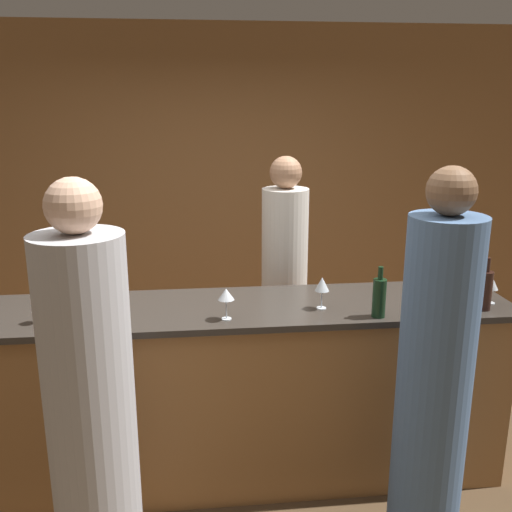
% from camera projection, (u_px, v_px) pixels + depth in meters
% --- Properties ---
extents(ground_plane, '(14.00, 14.00, 0.00)m').
position_uv_depth(ground_plane, '(229.00, 473.00, 3.37)').
color(ground_plane, '#4C3823').
extents(back_wall, '(8.00, 0.06, 2.80)m').
position_uv_depth(back_wall, '(211.00, 182.00, 5.29)').
color(back_wall, olive).
rests_on(back_wall, ground_plane).
extents(bar_counter, '(3.14, 0.64, 1.05)m').
position_uv_depth(bar_counter, '(228.00, 393.00, 3.23)').
color(bar_counter, '#996638').
rests_on(bar_counter, ground_plane).
extents(bartender, '(0.31, 0.31, 1.79)m').
position_uv_depth(bartender, '(284.00, 297.00, 3.86)').
color(bartender, silver).
rests_on(bartender, ground_plane).
extents(guest_0, '(0.36, 0.36, 1.87)m').
position_uv_depth(guest_0, '(92.00, 421.00, 2.33)').
color(guest_0, '#B2B2B7').
rests_on(guest_0, ground_plane).
extents(guest_1, '(0.34, 0.34, 1.87)m').
position_uv_depth(guest_1, '(434.00, 384.00, 2.62)').
color(guest_1, '#4C6B93').
rests_on(guest_1, ground_plane).
extents(wine_bottle_0, '(0.07, 0.07, 0.27)m').
position_uv_depth(wine_bottle_0, '(379.00, 297.00, 2.92)').
color(wine_bottle_0, black).
rests_on(wine_bottle_0, bar_counter).
extents(wine_bottle_1, '(0.07, 0.07, 0.29)m').
position_uv_depth(wine_bottle_1, '(485.00, 290.00, 3.02)').
color(wine_bottle_1, black).
rests_on(wine_bottle_1, bar_counter).
extents(wine_bottle_2, '(0.07, 0.07, 0.31)m').
position_uv_depth(wine_bottle_2, '(461.00, 285.00, 3.07)').
color(wine_bottle_2, black).
rests_on(wine_bottle_2, bar_counter).
extents(wine_glass_0, '(0.08, 0.08, 0.17)m').
position_uv_depth(wine_glass_0, '(226.00, 295.00, 2.88)').
color(wine_glass_0, silver).
rests_on(wine_glass_0, bar_counter).
extents(wine_glass_1, '(0.08, 0.08, 0.18)m').
position_uv_depth(wine_glass_1, '(322.00, 285.00, 3.02)').
color(wine_glass_1, silver).
rests_on(wine_glass_1, bar_counter).
extents(wine_glass_2, '(0.08, 0.08, 0.14)m').
position_uv_depth(wine_glass_2, '(109.00, 302.00, 2.85)').
color(wine_glass_2, silver).
rests_on(wine_glass_2, bar_counter).
extents(wine_glass_3, '(0.07, 0.07, 0.17)m').
position_uv_depth(wine_glass_3, '(37.00, 299.00, 2.83)').
color(wine_glass_3, silver).
rests_on(wine_glass_3, bar_counter).
extents(wine_glass_6, '(0.07, 0.07, 0.15)m').
position_uv_depth(wine_glass_6, '(492.00, 284.00, 3.11)').
color(wine_glass_6, silver).
rests_on(wine_glass_6, bar_counter).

